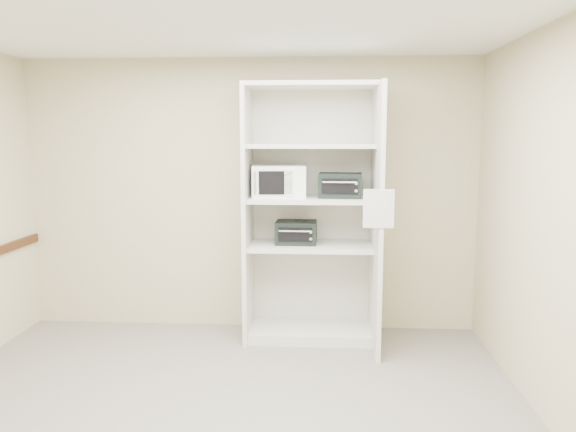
# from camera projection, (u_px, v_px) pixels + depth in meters

# --- Properties ---
(floor) EXTENTS (4.50, 4.00, 0.01)m
(floor) POSITION_uv_depth(u_px,v_px,m) (214.00, 422.00, 3.83)
(floor) COLOR #6A625A
(floor) RESTS_ON ground
(ceiling) EXTENTS (4.50, 4.00, 0.01)m
(ceiling) POSITION_uv_depth(u_px,v_px,m) (206.00, 12.00, 3.45)
(ceiling) COLOR white
(wall_back) EXTENTS (4.50, 0.02, 2.70)m
(wall_back) POSITION_uv_depth(u_px,v_px,m) (250.00, 195.00, 5.62)
(wall_back) COLOR beige
(wall_back) RESTS_ON ground
(wall_front) EXTENTS (4.50, 0.02, 2.70)m
(wall_front) POSITION_uv_depth(u_px,v_px,m) (77.00, 337.00, 1.67)
(wall_front) COLOR beige
(wall_front) RESTS_ON ground
(wall_right) EXTENTS (0.02, 4.00, 2.70)m
(wall_right) POSITION_uv_depth(u_px,v_px,m) (566.00, 231.00, 3.51)
(wall_right) COLOR beige
(wall_right) RESTS_ON ground
(shelving_unit) EXTENTS (1.24, 0.92, 2.42)m
(shelving_unit) POSITION_uv_depth(u_px,v_px,m) (316.00, 222.00, 5.32)
(shelving_unit) COLOR beige
(shelving_unit) RESTS_ON floor
(microwave) EXTENTS (0.53, 0.42, 0.30)m
(microwave) POSITION_uv_depth(u_px,v_px,m) (279.00, 181.00, 5.30)
(microwave) COLOR white
(microwave) RESTS_ON shelving_unit
(toaster_oven_upper) EXTENTS (0.41, 0.32, 0.23)m
(toaster_oven_upper) POSITION_uv_depth(u_px,v_px,m) (340.00, 185.00, 5.24)
(toaster_oven_upper) COLOR black
(toaster_oven_upper) RESTS_ON shelving_unit
(toaster_oven_lower) EXTENTS (0.39, 0.30, 0.21)m
(toaster_oven_lower) POSITION_uv_depth(u_px,v_px,m) (296.00, 232.00, 5.36)
(toaster_oven_lower) COLOR black
(toaster_oven_lower) RESTS_ON shelving_unit
(paper_sign) EXTENTS (0.25, 0.01, 0.32)m
(paper_sign) POSITION_uv_depth(u_px,v_px,m) (379.00, 209.00, 4.63)
(paper_sign) COLOR white
(paper_sign) RESTS_ON shelving_unit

